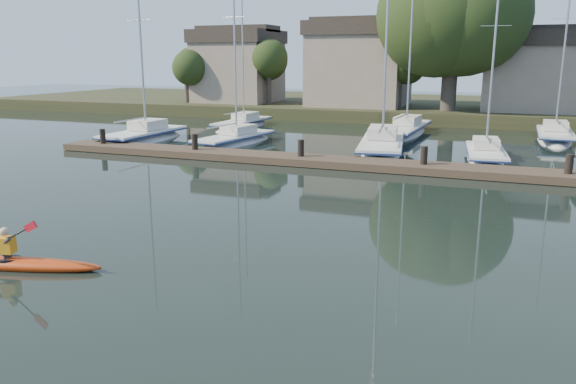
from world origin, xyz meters
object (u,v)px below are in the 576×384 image
(dock, at_px, (360,164))
(sailboat_0, at_px, (145,144))
(sailboat_2, at_px, (382,155))
(sailboat_1, at_px, (235,147))
(sailboat_3, at_px, (485,163))
(sailboat_5, at_px, (243,129))
(sailboat_6, at_px, (405,137))
(kayak, at_px, (13,261))
(sailboat_7, at_px, (554,144))

(dock, xyz_separation_m, sailboat_0, (-14.91, 3.81, -0.42))
(sailboat_0, distance_m, sailboat_2, 14.97)
(sailboat_1, relative_size, sailboat_3, 1.11)
(sailboat_5, xyz_separation_m, sailboat_6, (12.27, 0.20, -0.02))
(sailboat_2, xyz_separation_m, sailboat_6, (0.03, 7.72, 0.02))
(sailboat_6, bearing_deg, dock, -87.53)
(dock, relative_size, sailboat_1, 2.63)
(sailboat_5, bearing_deg, sailboat_3, -22.52)
(sailboat_3, height_order, sailboat_5, sailboat_5)
(sailboat_2, distance_m, sailboat_5, 14.37)
(kayak, bearing_deg, sailboat_2, 62.72)
(sailboat_3, height_order, sailboat_6, sailboat_6)
(sailboat_6, relative_size, sailboat_7, 1.25)
(sailboat_7, bearing_deg, sailboat_5, -177.32)
(dock, height_order, sailboat_1, sailboat_1)
(sailboat_0, bearing_deg, sailboat_2, 6.51)
(dock, height_order, sailboat_3, sailboat_3)
(sailboat_0, xyz_separation_m, sailboat_2, (14.91, 1.36, 0.00))
(sailboat_1, xyz_separation_m, sailboat_6, (9.00, 8.20, -0.01))
(sailboat_0, bearing_deg, sailboat_5, 74.60)
(sailboat_3, relative_size, sailboat_7, 0.89)
(kayak, distance_m, sailboat_1, 21.12)
(dock, xyz_separation_m, sailboat_6, (0.04, 12.89, -0.39))
(sailboat_2, relative_size, sailboat_3, 1.43)
(sailboat_0, bearing_deg, sailboat_6, 32.59)
(sailboat_3, bearing_deg, sailboat_2, 166.92)
(sailboat_0, height_order, sailboat_5, sailboat_5)
(sailboat_5, distance_m, sailboat_7, 21.66)
(kayak, distance_m, sailboat_6, 29.35)
(sailboat_6, bearing_deg, sailboat_7, 5.11)
(kayak, height_order, sailboat_1, sailboat_1)
(sailboat_1, distance_m, sailboat_6, 12.18)
(sailboat_2, bearing_deg, sailboat_0, 176.42)
(sailboat_7, bearing_deg, sailboat_2, -138.08)
(kayak, distance_m, sailboat_5, 29.65)
(sailboat_3, bearing_deg, dock, -146.92)
(sailboat_1, distance_m, sailboat_7, 20.29)
(sailboat_1, relative_size, sailboat_6, 0.79)
(sailboat_1, distance_m, sailboat_5, 8.65)
(dock, relative_size, sailboat_2, 2.04)
(sailboat_1, bearing_deg, sailboat_6, 50.83)
(dock, height_order, sailboat_6, sailboat_6)
(sailboat_2, bearing_deg, sailboat_1, 174.27)
(sailboat_3, xyz_separation_m, sailboat_5, (-17.80, 8.26, 0.00))
(sailboat_5, height_order, sailboat_6, sailboat_6)
(dock, bearing_deg, sailboat_5, 133.95)
(sailboat_6, distance_m, sailboat_7, 9.38)
(sailboat_1, distance_m, sailboat_3, 14.53)
(sailboat_2, relative_size, sailboat_6, 1.02)
(dock, bearing_deg, sailboat_2, 89.95)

